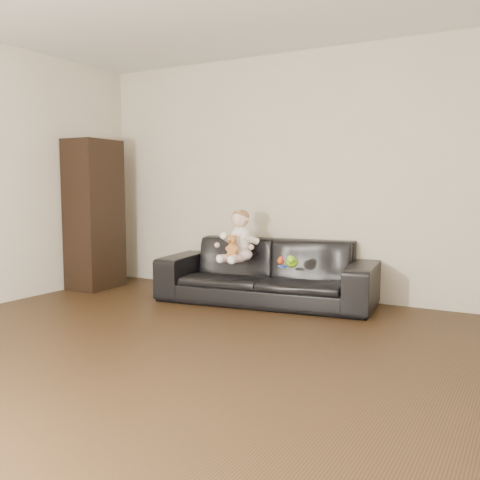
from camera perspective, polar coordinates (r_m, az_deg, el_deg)
The scene contains 10 objects.
floor at distance 3.61m, azimuth -11.16°, elevation -13.55°, with size 5.50×5.50×0.00m, color #332212.
wall_back at distance 5.78m, azimuth 6.60°, elevation 6.86°, with size 5.00×5.00×0.00m, color beige.
sofa at distance 5.46m, azimuth 2.88°, elevation -3.38°, with size 2.18×0.85×0.64m, color black.
cabinet at distance 6.42m, azimuth -15.27°, elevation 2.63°, with size 0.43×0.59×1.71m, color black.
shelf_item at distance 6.40m, azimuth -15.24°, elevation 6.07°, with size 0.18×0.25×0.28m, color silver.
baby at distance 5.43m, azimuth -0.08°, elevation 0.12°, with size 0.38×0.47×0.53m.
teddy_bear at distance 5.30m, azimuth -0.83°, elevation -0.66°, with size 0.14×0.14×0.22m.
toy_green at distance 5.08m, azimuth 5.58°, elevation -2.41°, with size 0.12×0.14×0.10m, color #77C517.
toy_rattle at distance 5.26m, azimuth 4.37°, elevation -2.26°, with size 0.07×0.07×0.07m, color #D04118.
toy_blue_disc at distance 5.10m, azimuth 4.53°, elevation -2.83°, with size 0.09×0.09×0.01m, color blue.
Camera 1 is at (2.22, -2.59, 1.19)m, focal length 40.00 mm.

